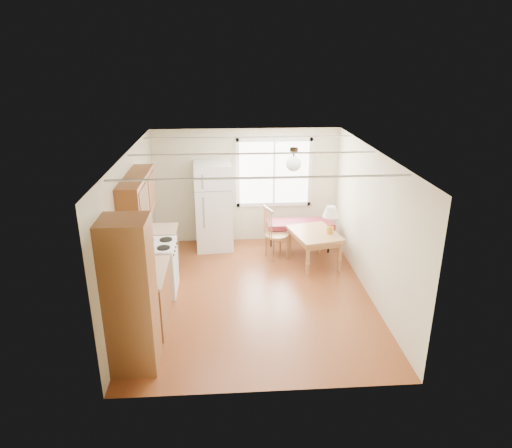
{
  "coord_description": "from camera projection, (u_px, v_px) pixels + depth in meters",
  "views": [
    {
      "loc": [
        -0.45,
        -7.08,
        3.96
      ],
      "look_at": [
        0.07,
        0.4,
        1.15
      ],
      "focal_mm": 32.0,
      "sensor_mm": 36.0,
      "label": 1
    }
  ],
  "objects": [
    {
      "name": "dining_table",
      "position": [
        314.0,
        237.0,
        8.97
      ],
      "size": [
        1.03,
        1.23,
        0.67
      ],
      "rotation": [
        0.0,
        0.0,
        0.23
      ],
      "color": "#98673A",
      "rests_on": "ground"
    },
    {
      "name": "bench",
      "position": [
        300.0,
        224.0,
        9.62
      ],
      "size": [
        1.4,
        0.52,
        0.65
      ],
      "rotation": [
        0.0,
        0.0,
        -0.0
      ],
      "color": "maroon",
      "rests_on": "ground"
    },
    {
      "name": "chair",
      "position": [
        272.0,
        230.0,
        9.19
      ],
      "size": [
        0.53,
        0.52,
        1.1
      ],
      "rotation": [
        0.0,
        0.0,
        0.32
      ],
      "color": "#98673A",
      "rests_on": "ground"
    },
    {
      "name": "pendant_light",
      "position": [
        294.0,
        163.0,
        7.67
      ],
      "size": [
        0.26,
        0.26,
        0.4
      ],
      "color": "#302315",
      "rests_on": "room_shell"
    },
    {
      "name": "kettle",
      "position": [
        147.0,
        255.0,
        7.18
      ],
      "size": [
        0.11,
        0.11,
        0.21
      ],
      "color": "red",
      "rests_on": "kitchen_run"
    },
    {
      "name": "refrigerator",
      "position": [
        214.0,
        206.0,
        9.64
      ],
      "size": [
        0.81,
        0.82,
        1.86
      ],
      "rotation": [
        0.0,
        0.0,
        0.05
      ],
      "color": "white",
      "rests_on": "ground"
    },
    {
      "name": "room_shell",
      "position": [
        254.0,
        227.0,
        7.59
      ],
      "size": [
        4.6,
        5.6,
        2.62
      ],
      "color": "#602A13",
      "rests_on": "ground"
    },
    {
      "name": "kitchen_run",
      "position": [
        146.0,
        269.0,
        7.03
      ],
      "size": [
        0.65,
        3.4,
        2.2
      ],
      "color": "brown",
      "rests_on": "ground"
    },
    {
      "name": "table_lamp",
      "position": [
        331.0,
        214.0,
        8.76
      ],
      "size": [
        0.32,
        0.32,
        0.55
      ],
      "rotation": [
        0.0,
        0.0,
        -0.33
      ],
      "color": "gold",
      "rests_on": "dining_table"
    },
    {
      "name": "coffee_maker",
      "position": [
        137.0,
        275.0,
        6.41
      ],
      "size": [
        0.26,
        0.31,
        0.39
      ],
      "rotation": [
        0.0,
        0.0,
        0.33
      ],
      "color": "black",
      "rests_on": "kitchen_run"
    },
    {
      "name": "window_unit",
      "position": [
        274.0,
        173.0,
        9.84
      ],
      "size": [
        1.64,
        0.05,
        1.51
      ],
      "color": "white",
      "rests_on": "room_shell"
    }
  ]
}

